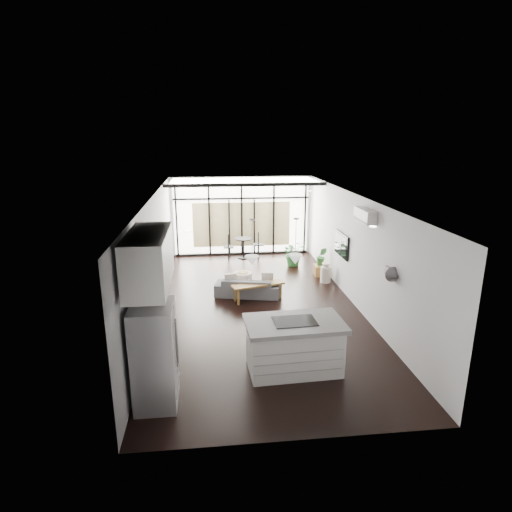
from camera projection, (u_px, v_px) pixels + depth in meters
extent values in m
cube|color=black|center=(257.00, 306.00, 10.93)|extent=(5.00, 10.00, 0.00)
cube|color=silver|center=(257.00, 197.00, 10.16)|extent=(5.00, 10.00, 0.00)
cube|color=silver|center=(154.00, 257.00, 10.28)|extent=(0.02, 10.00, 2.80)
cube|color=silver|center=(355.00, 251.00, 10.81)|extent=(0.02, 10.00, 2.80)
cube|color=silver|center=(241.00, 216.00, 15.32)|extent=(5.00, 0.02, 2.80)
cube|color=silver|center=(299.00, 353.00, 5.77)|extent=(5.00, 0.02, 2.80)
cube|color=black|center=(242.00, 217.00, 15.21)|extent=(5.00, 0.20, 2.80)
cube|color=silver|center=(243.00, 180.00, 13.99)|extent=(4.70, 1.90, 0.06)
cube|color=beige|center=(242.00, 224.00, 15.36)|extent=(3.50, 0.02, 1.60)
cube|color=silver|center=(294.00, 346.00, 7.88)|extent=(1.83, 1.14, 0.97)
cube|color=black|center=(295.00, 321.00, 7.74)|extent=(0.80, 0.55, 0.01)
cube|color=gray|center=(155.00, 356.00, 6.80)|extent=(0.66, 0.83, 1.71)
cube|color=silver|center=(152.00, 325.00, 7.40)|extent=(0.55, 0.57, 2.12)
cube|color=silver|center=(149.00, 259.00, 6.72)|extent=(0.62, 1.75, 0.86)
cone|color=silver|center=(252.00, 261.00, 7.80)|extent=(0.26, 0.26, 0.18)
cone|color=silver|center=(295.00, 259.00, 7.89)|extent=(0.26, 0.26, 0.18)
imported|color=#48484A|center=(247.00, 284.00, 11.57)|extent=(1.80, 0.87, 0.68)
cube|color=brown|center=(258.00, 292.00, 11.29)|extent=(1.45, 0.71, 0.45)
cylinder|color=beige|center=(243.00, 280.00, 12.26)|extent=(0.68, 0.68, 0.43)
cube|color=brown|center=(321.00, 270.00, 13.26)|extent=(0.45, 0.45, 0.32)
imported|color=#29692E|center=(294.00, 256.00, 14.20)|extent=(0.98, 1.04, 0.67)
imported|color=#29692E|center=(321.00, 261.00, 13.18)|extent=(0.43, 0.63, 0.26)
cylinder|color=silver|center=(326.00, 273.00, 12.61)|extent=(0.33, 0.33, 0.59)
cube|color=black|center=(244.00, 249.00, 15.06)|extent=(1.48, 0.83, 0.67)
cube|color=black|center=(342.00, 245.00, 11.79)|extent=(0.05, 1.10, 0.65)
cube|color=silver|center=(365.00, 216.00, 9.75)|extent=(0.22, 0.90, 0.30)
cube|color=black|center=(153.00, 256.00, 9.76)|extent=(0.04, 0.70, 0.90)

